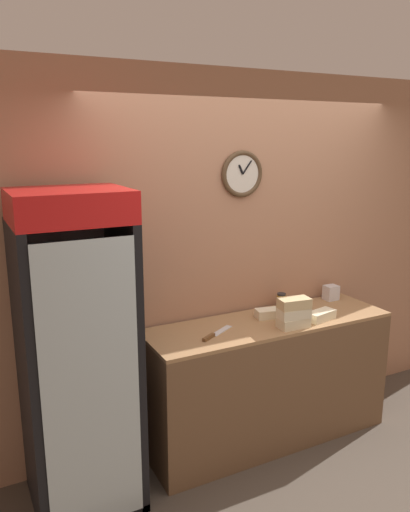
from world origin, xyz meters
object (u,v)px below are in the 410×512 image
chefs_knife (213,335)px  condiment_jar (281,301)px  sandwich_stack_bottom (293,323)px  napkin_dispenser (331,293)px  beverage_cooler (75,340)px  sandwich_stack_top (294,303)px  sandwich_stack_middle (294,313)px  sandwich_flat_right (321,315)px  sandwich_flat_left (270,313)px

chefs_knife → condiment_jar: condiment_jar is taller
sandwich_stack_bottom → napkin_dispenser: bearing=29.1°
beverage_cooler → sandwich_stack_top: (1.47, -0.19, 0.06)m
sandwich_stack_middle → sandwich_flat_right: size_ratio=0.94×
beverage_cooler → sandwich_flat_left: size_ratio=8.78×
sandwich_stack_bottom → sandwich_stack_top: sandwich_stack_top is taller
beverage_cooler → sandwich_stack_middle: beverage_cooler is taller
sandwich_flat_right → sandwich_stack_top: bearing=-173.5°
sandwich_flat_right → napkin_dispenser: size_ratio=2.04×
sandwich_stack_middle → sandwich_stack_top: (0.00, 0.00, 0.07)m
beverage_cooler → chefs_knife: 0.91m
chefs_knife → condiment_jar: size_ratio=2.59×
sandwich_stack_middle → napkin_dispenser: (0.65, 0.36, -0.05)m
sandwich_stack_bottom → chefs_knife: size_ratio=0.73×
beverage_cooler → sandwich_stack_bottom: beverage_cooler is taller
sandwich_stack_top → chefs_knife: bearing=168.5°
napkin_dispenser → chefs_knife: bearing=-168.6°
sandwich_stack_middle → sandwich_flat_right: bearing=6.5°
sandwich_stack_middle → chefs_knife: (-0.57, 0.12, -0.10)m
sandwich_flat_left → chefs_knife: sandwich_flat_left is taller
sandwich_stack_bottom → sandwich_flat_right: 0.27m
sandwich_stack_top → condiment_jar: sandwich_stack_top is taller
sandwich_stack_middle → chefs_knife: size_ratio=0.75×
beverage_cooler → sandwich_flat_right: (1.74, -0.15, -0.09)m
sandwich_stack_bottom → sandwich_stack_middle: 0.07m
beverage_cooler → sandwich_stack_top: beverage_cooler is taller
sandwich_flat_right → napkin_dispenser: napkin_dispenser is taller
condiment_jar → sandwich_flat_right: bearing=-73.3°
sandwich_stack_middle → sandwich_flat_left: bearing=98.0°
sandwich_flat_right → condiment_jar: 0.36m
beverage_cooler → sandwich_stack_top: size_ratio=8.39×
beverage_cooler → sandwich_stack_middle: (1.47, -0.19, -0.01)m
beverage_cooler → sandwich_stack_bottom: bearing=-7.2°
sandwich_stack_top → sandwich_flat_left: size_ratio=1.05×
condiment_jar → beverage_cooler: bearing=-173.3°
beverage_cooler → napkin_dispenser: size_ratio=16.31×
sandwich_flat_right → beverage_cooler: bearing=174.9°
chefs_knife → sandwich_stack_middle: bearing=-11.5°
sandwich_flat_left → napkin_dispenser: bearing=9.8°
sandwich_stack_top → condiment_jar: bearing=66.3°
sandwich_stack_middle → sandwich_flat_right: 0.28m
chefs_knife → napkin_dispenser: 1.25m
sandwich_flat_left → condiment_jar: (0.20, 0.13, 0.03)m
sandwich_flat_left → sandwich_stack_bottom: bearing=-82.0°
sandwich_flat_right → napkin_dispenser: 0.50m
sandwich_flat_right → chefs_knife: sandwich_flat_right is taller
beverage_cooler → sandwich_stack_bottom: size_ratio=8.72×
sandwich_stack_bottom → sandwich_flat_left: bearing=98.0°
sandwich_stack_bottom → sandwich_flat_left: sandwich_stack_bottom is taller
sandwich_stack_top → napkin_dispenser: 0.75m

